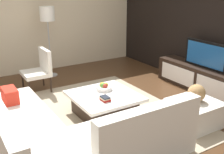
{
  "coord_description": "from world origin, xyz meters",
  "views": [
    {
      "loc": [
        3.58,
        -2.03,
        2.16
      ],
      "look_at": [
        -0.32,
        0.39,
        0.57
      ],
      "focal_mm": 44.38,
      "sensor_mm": 36.0,
      "label": 1
    }
  ],
  "objects_px": {
    "media_console": "(203,79)",
    "sectional_couch": "(62,133)",
    "accent_chair_near": "(40,68)",
    "television": "(206,55)",
    "decorative_ball": "(196,93)",
    "ottoman": "(194,113)",
    "floor_lamp": "(47,18)",
    "fruit_bowl": "(104,87)",
    "coffee_table": "(104,104)",
    "book_stack": "(105,99)"
  },
  "relations": [
    {
      "from": "floor_lamp",
      "to": "book_stack",
      "type": "distance_m",
      "value": 2.89
    },
    {
      "from": "decorative_ball",
      "to": "ottoman",
      "type": "bearing_deg",
      "value": 0.0
    },
    {
      "from": "decorative_ball",
      "to": "book_stack",
      "type": "height_order",
      "value": "decorative_ball"
    },
    {
      "from": "accent_chair_near",
      "to": "decorative_ball",
      "type": "height_order",
      "value": "accent_chair_near"
    },
    {
      "from": "ottoman",
      "to": "decorative_ball",
      "type": "bearing_deg",
      "value": 0.0
    },
    {
      "from": "coffee_table",
      "to": "book_stack",
      "type": "distance_m",
      "value": 0.33
    },
    {
      "from": "ottoman",
      "to": "book_stack",
      "type": "relative_size",
      "value": 4.22
    },
    {
      "from": "floor_lamp",
      "to": "ottoman",
      "type": "distance_m",
      "value": 3.87
    },
    {
      "from": "sectional_couch",
      "to": "media_console",
      "type": "bearing_deg",
      "value": 99.01
    },
    {
      "from": "ottoman",
      "to": "book_stack",
      "type": "xyz_separation_m",
      "value": [
        -0.8,
        -1.16,
        0.22
      ]
    },
    {
      "from": "fruit_bowl",
      "to": "television",
      "type": "bearing_deg",
      "value": 82.82
    },
    {
      "from": "ottoman",
      "to": "decorative_ball",
      "type": "xyz_separation_m",
      "value": [
        0.0,
        0.0,
        0.34
      ]
    },
    {
      "from": "television",
      "to": "book_stack",
      "type": "height_order",
      "value": "television"
    },
    {
      "from": "television",
      "to": "coffee_table",
      "type": "distance_m",
      "value": 2.37
    },
    {
      "from": "fruit_bowl",
      "to": "book_stack",
      "type": "distance_m",
      "value": 0.45
    },
    {
      "from": "sectional_couch",
      "to": "television",
      "type": "bearing_deg",
      "value": 99.01
    },
    {
      "from": "media_console",
      "to": "fruit_bowl",
      "type": "height_order",
      "value": "fruit_bowl"
    },
    {
      "from": "floor_lamp",
      "to": "book_stack",
      "type": "xyz_separation_m",
      "value": [
        2.72,
        -0.09,
        -0.97
      ]
    },
    {
      "from": "sectional_couch",
      "to": "floor_lamp",
      "type": "height_order",
      "value": "floor_lamp"
    },
    {
      "from": "ottoman",
      "to": "fruit_bowl",
      "type": "xyz_separation_m",
      "value": [
        -1.2,
        -0.95,
        0.24
      ]
    },
    {
      "from": "television",
      "to": "media_console",
      "type": "bearing_deg",
      "value": -90.0
    },
    {
      "from": "sectional_couch",
      "to": "coffee_table",
      "type": "distance_m",
      "value": 1.19
    },
    {
      "from": "ottoman",
      "to": "fruit_bowl",
      "type": "height_order",
      "value": "fruit_bowl"
    },
    {
      "from": "floor_lamp",
      "to": "decorative_ball",
      "type": "height_order",
      "value": "floor_lamp"
    },
    {
      "from": "accent_chair_near",
      "to": "floor_lamp",
      "type": "height_order",
      "value": "floor_lamp"
    },
    {
      "from": "sectional_couch",
      "to": "decorative_ball",
      "type": "bearing_deg",
      "value": 79.1
    },
    {
      "from": "accent_chair_near",
      "to": "fruit_bowl",
      "type": "distance_m",
      "value": 1.64
    },
    {
      "from": "fruit_bowl",
      "to": "ottoman",
      "type": "bearing_deg",
      "value": 38.46
    },
    {
      "from": "floor_lamp",
      "to": "book_stack",
      "type": "relative_size",
      "value": 9.85
    },
    {
      "from": "ottoman",
      "to": "book_stack",
      "type": "distance_m",
      "value": 1.43
    },
    {
      "from": "sectional_couch",
      "to": "ottoman",
      "type": "height_order",
      "value": "sectional_couch"
    },
    {
      "from": "accent_chair_near",
      "to": "floor_lamp",
      "type": "xyz_separation_m",
      "value": [
        -0.81,
        0.51,
        0.89
      ]
    },
    {
      "from": "television",
      "to": "ottoman",
      "type": "distance_m",
      "value": 1.65
    },
    {
      "from": "television",
      "to": "decorative_ball",
      "type": "bearing_deg",
      "value": -53.64
    },
    {
      "from": "television",
      "to": "book_stack",
      "type": "bearing_deg",
      "value": -87.08
    },
    {
      "from": "sectional_couch",
      "to": "coffee_table",
      "type": "bearing_deg",
      "value": 121.77
    },
    {
      "from": "decorative_ball",
      "to": "sectional_couch",
      "type": "bearing_deg",
      "value": -100.9
    },
    {
      "from": "decorative_ball",
      "to": "book_stack",
      "type": "bearing_deg",
      "value": -124.44
    },
    {
      "from": "media_console",
      "to": "book_stack",
      "type": "bearing_deg",
      "value": -87.08
    },
    {
      "from": "sectional_couch",
      "to": "ottoman",
      "type": "bearing_deg",
      "value": 79.1
    },
    {
      "from": "accent_chair_near",
      "to": "coffee_table",
      "type": "bearing_deg",
      "value": 15.66
    },
    {
      "from": "ottoman",
      "to": "decorative_ball",
      "type": "relative_size",
      "value": 2.56
    },
    {
      "from": "ottoman",
      "to": "book_stack",
      "type": "height_order",
      "value": "book_stack"
    },
    {
      "from": "television",
      "to": "book_stack",
      "type": "xyz_separation_m",
      "value": [
        0.12,
        -2.41,
        -0.35
      ]
    },
    {
      "from": "media_console",
      "to": "television",
      "type": "relative_size",
      "value": 2.18
    },
    {
      "from": "book_stack",
      "to": "media_console",
      "type": "bearing_deg",
      "value": 92.92
    },
    {
      "from": "sectional_couch",
      "to": "book_stack",
      "type": "height_order",
      "value": "sectional_couch"
    },
    {
      "from": "media_console",
      "to": "sectional_couch",
      "type": "distance_m",
      "value": 3.35
    },
    {
      "from": "fruit_bowl",
      "to": "floor_lamp",
      "type": "bearing_deg",
      "value": -177.05
    },
    {
      "from": "accent_chair_near",
      "to": "television",
      "type": "bearing_deg",
      "value": 55.82
    }
  ]
}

